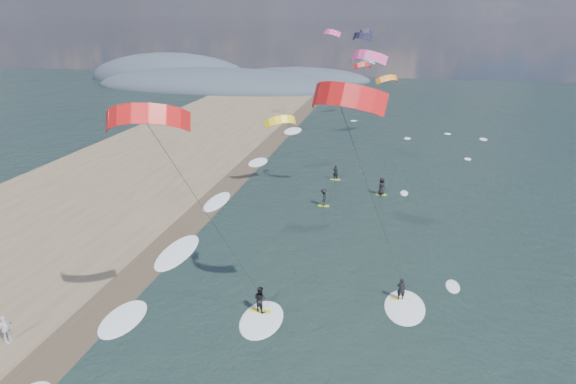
# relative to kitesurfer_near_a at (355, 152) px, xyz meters

# --- Properties ---
(wet_sand_strip) EXTENTS (3.00, 240.00, 0.00)m
(wet_sand_strip) POSITION_rel_kitesurfer_near_a_xyz_m (-15.55, 2.87, -11.28)
(wet_sand_strip) COLOR #382D23
(wet_sand_strip) RESTS_ON ground
(coastal_hills) EXTENTS (80.00, 41.00, 15.00)m
(coastal_hills) POSITION_rel_kitesurfer_near_a_xyz_m (-48.39, 100.73, -11.28)
(coastal_hills) COLOR #3D4756
(coastal_hills) RESTS_ON ground
(kitesurfer_near_a) EXTENTS (7.68, 8.84, 15.34)m
(kitesurfer_near_a) POSITION_rel_kitesurfer_near_a_xyz_m (0.00, 0.00, 0.00)
(kitesurfer_near_a) COLOR #B8CE24
(kitesurfer_near_a) RESTS_ON ground
(kitesurfer_near_b) EXTENTS (7.16, 8.63, 14.69)m
(kitesurfer_near_b) POSITION_rel_kitesurfer_near_a_xyz_m (-7.97, -2.80, -1.64)
(kitesurfer_near_b) COLOR #B8CE24
(kitesurfer_near_b) RESTS_ON ground
(far_kitesurfers) EXTENTS (6.50, 9.02, 1.86)m
(far_kitesurfers) POSITION_rel_kitesurfer_near_a_xyz_m (-2.44, 22.99, -10.38)
(far_kitesurfers) COLOR #B8CE24
(far_kitesurfers) RESTS_ON ground
(bg_kite_field) EXTENTS (14.44, 65.32, 8.48)m
(bg_kite_field) POSITION_rel_kitesurfer_near_a_xyz_m (-4.45, 49.98, 0.37)
(bg_kite_field) COLOR orange
(bg_kite_field) RESTS_ON ground
(shoreline_surf) EXTENTS (2.40, 79.40, 0.11)m
(shoreline_surf) POSITION_rel_kitesurfer_near_a_xyz_m (-14.35, 7.62, -11.28)
(shoreline_surf) COLOR white
(shoreline_surf) RESTS_ON ground
(beach_walker) EXTENTS (0.62, 1.09, 1.75)m
(beach_walker) POSITION_rel_kitesurfer_near_a_xyz_m (-19.00, -4.63, -10.41)
(beach_walker) COLOR white
(beach_walker) RESTS_ON ground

